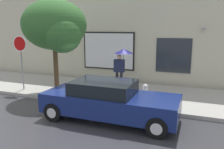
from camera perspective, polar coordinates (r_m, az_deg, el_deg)
ground_plane at (r=8.63m, az=-6.20°, el=-9.95°), size 60.00×60.00×0.00m
sidewalk at (r=11.22m, az=0.78°, el=-4.38°), size 20.00×4.00×0.15m
building_facade at (r=13.17m, az=4.63°, el=12.93°), size 20.00×0.67×7.00m
parked_car at (r=8.00m, az=-0.80°, el=-6.45°), size 4.62×1.84×1.36m
fire_hydrant at (r=9.46m, az=8.14°, el=-4.67°), size 0.30×0.44×0.77m
pedestrian_with_umbrella at (r=11.15m, az=2.46°, el=4.02°), size 0.93×0.90×2.00m
street_tree at (r=10.59m, az=-13.68°, el=11.36°), size 2.96×2.52×4.22m
stop_sign at (r=11.95m, az=-21.53°, el=5.21°), size 0.76×0.10×2.62m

